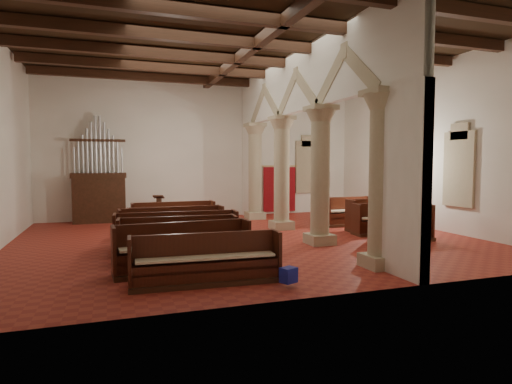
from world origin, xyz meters
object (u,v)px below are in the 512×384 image
object	(u,v)px
pipe_organ	(99,189)
nave_pew_0	(207,267)
aisle_pew_0	(402,229)
processional_banner	(325,197)
lectern	(159,209)

from	to	relation	value
pipe_organ	nave_pew_0	distance (m)	10.32
pipe_organ	aisle_pew_0	world-z (taller)	pipe_organ
processional_banner	aisle_pew_0	size ratio (longest dim) A/B	1.07
nave_pew_0	aisle_pew_0	size ratio (longest dim) A/B	1.54
lectern	aisle_pew_0	world-z (taller)	aisle_pew_0
lectern	nave_pew_0	size ratio (longest dim) A/B	0.35
nave_pew_0	pipe_organ	bearing A→B (deg)	105.37
pipe_organ	lectern	xyz separation A→B (m)	(2.36, -0.01, -0.93)
pipe_organ	nave_pew_0	xyz separation A→B (m)	(2.23, -10.02, -1.04)
processional_banner	aisle_pew_0	world-z (taller)	processional_banner
pipe_organ	aisle_pew_0	size ratio (longest dim) A/B	2.23
pipe_organ	processional_banner	bearing A→B (deg)	-0.04
lectern	nave_pew_0	distance (m)	10.02
nave_pew_0	aisle_pew_0	world-z (taller)	aisle_pew_0
pipe_organ	lectern	size ratio (longest dim) A/B	4.14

